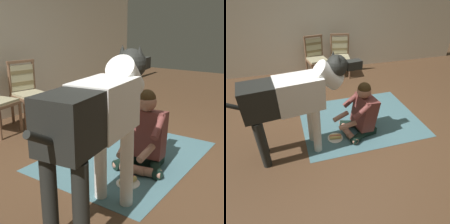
# 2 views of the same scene
# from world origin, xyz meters

# --- Properties ---
(ground_plane) EXTENTS (14.54, 14.54, 0.00)m
(ground_plane) POSITION_xyz_m (0.00, 0.00, 0.00)
(ground_plane) COLOR #503622
(area_rug) EXTENTS (2.03, 1.53, 0.01)m
(area_rug) POSITION_xyz_m (0.28, 0.35, 0.00)
(area_rug) COLOR #466C73
(area_rug) RESTS_ON ground
(dining_chair_right_of_pair) EXTENTS (0.54, 0.54, 0.98)m
(dining_chair_right_of_pair) POSITION_xyz_m (0.50, 2.36, 0.54)
(dining_chair_right_of_pair) COLOR brown
(dining_chair_right_of_pair) RESTS_ON ground
(person_sitting_on_floor) EXTENTS (0.67, 0.57, 0.87)m
(person_sitting_on_floor) POSITION_xyz_m (0.16, 0.05, 0.36)
(person_sitting_on_floor) COLOR black
(person_sitting_on_floor) RESTS_ON ground
(large_dog) EXTENTS (1.71, 0.48, 1.35)m
(large_dog) POSITION_xyz_m (-0.81, -0.08, 0.87)
(large_dog) COLOR silver
(large_dog) RESTS_ON ground
(hot_dog_on_plate) EXTENTS (0.24, 0.24, 0.06)m
(hot_dog_on_plate) POSITION_xyz_m (-0.27, -0.01, 0.03)
(hot_dog_on_plate) COLOR white
(hot_dog_on_plate) RESTS_ON ground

